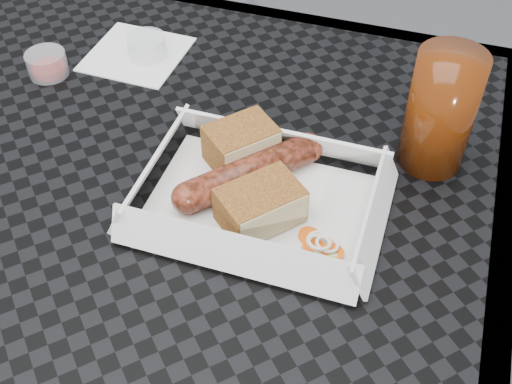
{
  "coord_description": "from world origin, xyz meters",
  "views": [
    {
      "loc": [
        0.28,
        -0.4,
        1.23
      ],
      "look_at": [
        0.15,
        0.01,
        0.78
      ],
      "focal_mm": 45.0,
      "sensor_mm": 36.0,
      "label": 1
    }
  ],
  "objects_px": {
    "patio_table": "(130,237)",
    "food_tray": "(259,204)",
    "bratwurst": "(250,172)",
    "drink_glass": "(441,111)"
  },
  "relations": [
    {
      "from": "patio_table",
      "to": "food_tray",
      "type": "relative_size",
      "value": 3.64
    },
    {
      "from": "food_tray",
      "to": "drink_glass",
      "type": "distance_m",
      "value": 0.21
    },
    {
      "from": "bratwurst",
      "to": "drink_glass",
      "type": "height_order",
      "value": "drink_glass"
    },
    {
      "from": "food_tray",
      "to": "drink_glass",
      "type": "xyz_separation_m",
      "value": [
        0.16,
        0.12,
        0.07
      ]
    },
    {
      "from": "food_tray",
      "to": "drink_glass",
      "type": "height_order",
      "value": "drink_glass"
    },
    {
      "from": "patio_table",
      "to": "bratwurst",
      "type": "xyz_separation_m",
      "value": [
        0.13,
        0.05,
        0.1
      ]
    },
    {
      "from": "patio_table",
      "to": "drink_glass",
      "type": "height_order",
      "value": "drink_glass"
    },
    {
      "from": "patio_table",
      "to": "bratwurst",
      "type": "distance_m",
      "value": 0.17
    },
    {
      "from": "food_tray",
      "to": "bratwurst",
      "type": "bearing_deg",
      "value": 126.31
    },
    {
      "from": "bratwurst",
      "to": "patio_table",
      "type": "bearing_deg",
      "value": -159.12
    }
  ]
}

